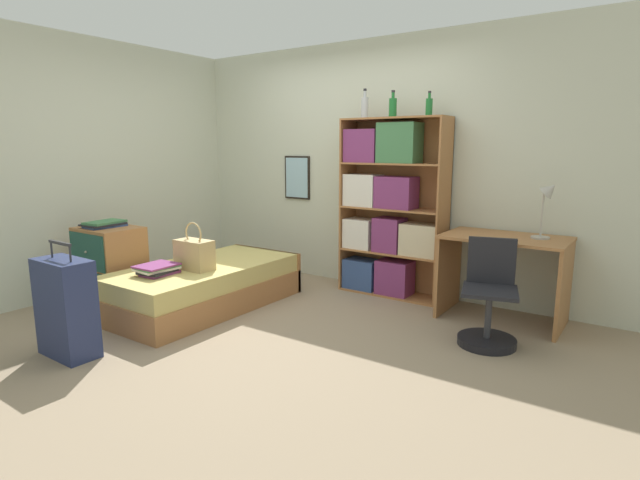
% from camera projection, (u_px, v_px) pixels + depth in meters
% --- Properties ---
extents(ground_plane, '(14.00, 14.00, 0.00)m').
position_uv_depth(ground_plane, '(262.00, 321.00, 4.37)').
color(ground_plane, gray).
extents(wall_back, '(10.00, 0.09, 2.60)m').
position_uv_depth(wall_back, '(356.00, 166.00, 5.43)').
color(wall_back, beige).
rests_on(wall_back, ground_plane).
extents(wall_left, '(0.06, 10.00, 2.60)m').
position_uv_depth(wall_left, '(109.00, 166.00, 5.32)').
color(wall_left, beige).
rests_on(wall_left, ground_plane).
extents(bed, '(0.92, 1.83, 0.41)m').
position_uv_depth(bed, '(206.00, 286.00, 4.75)').
color(bed, '#A36B3D').
rests_on(bed, ground_plane).
extents(handbag, '(0.35, 0.19, 0.43)m').
position_uv_depth(handbag, '(194.00, 254.00, 4.50)').
color(handbag, tan).
rests_on(handbag, bed).
extents(book_stack_on_bed, '(0.29, 0.35, 0.09)m').
position_uv_depth(book_stack_on_bed, '(158.00, 269.00, 4.33)').
color(book_stack_on_bed, '#7A336B').
rests_on(book_stack_on_bed, bed).
extents(suitcase, '(0.47, 0.25, 0.85)m').
position_uv_depth(suitcase, '(66.00, 308.00, 3.60)').
color(suitcase, navy).
rests_on(suitcase, ground_plane).
extents(dresser, '(0.58, 0.48, 0.75)m').
position_uv_depth(dresser, '(111.00, 266.00, 4.81)').
color(dresser, '#A36B3D').
rests_on(dresser, ground_plane).
extents(magazine_pile_on_dresser, '(0.27, 0.37, 0.06)m').
position_uv_depth(magazine_pile_on_dresser, '(104.00, 224.00, 4.75)').
color(magazine_pile_on_dresser, '#334C84').
rests_on(magazine_pile_on_dresser, dresser).
extents(bookcase, '(1.08, 0.33, 1.79)m').
position_uv_depth(bookcase, '(386.00, 211.00, 5.05)').
color(bookcase, '#A36B3D').
rests_on(bookcase, ground_plane).
extents(bottle_green, '(0.07, 0.07, 0.29)m').
position_uv_depth(bottle_green, '(365.00, 107.00, 4.99)').
color(bottle_green, '#B7BCC1').
rests_on(bottle_green, bookcase).
extents(bottle_brown, '(0.08, 0.08, 0.25)m').
position_uv_depth(bottle_brown, '(393.00, 107.00, 4.82)').
color(bottle_brown, '#1E6B2D').
rests_on(bottle_brown, bookcase).
extents(bottle_clear, '(0.06, 0.06, 0.23)m').
position_uv_depth(bottle_clear, '(429.00, 107.00, 4.63)').
color(bottle_clear, '#1E6B2D').
rests_on(bottle_clear, bookcase).
extents(desk, '(1.02, 0.63, 0.75)m').
position_uv_depth(desk, '(504.00, 264.00, 4.32)').
color(desk, '#A36B3D').
rests_on(desk, ground_plane).
extents(desk_lamp, '(0.20, 0.15, 0.50)m').
position_uv_depth(desk_lamp, '(548.00, 199.00, 4.09)').
color(desk_lamp, '#ADA89E').
rests_on(desk_lamp, desk).
extents(desk_chair, '(0.49, 0.49, 0.81)m').
position_uv_depth(desk_chair, '(488.00, 311.00, 3.84)').
color(desk_chair, black).
rests_on(desk_chair, ground_plane).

